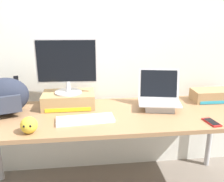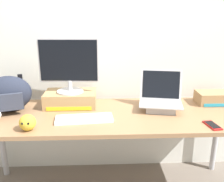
# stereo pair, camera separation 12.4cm
# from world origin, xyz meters

# --- Properties ---
(back_wall) EXTENTS (7.00, 0.10, 2.60)m
(back_wall) POSITION_xyz_m (0.00, 0.45, 1.30)
(back_wall) COLOR silver
(back_wall) RESTS_ON ground
(desk) EXTENTS (2.10, 0.69, 0.72)m
(desk) POSITION_xyz_m (0.00, 0.00, 0.66)
(desk) COLOR #99704C
(desk) RESTS_ON ground
(toner_box_yellow) EXTENTS (0.41, 0.26, 0.12)m
(toner_box_yellow) POSITION_xyz_m (-0.33, 0.19, 0.78)
(toner_box_yellow) COLOR #A88456
(toner_box_yellow) RESTS_ON desk
(desktop_monitor) EXTENTS (0.48, 0.21, 0.43)m
(desktop_monitor) POSITION_xyz_m (-0.33, 0.19, 1.06)
(desktop_monitor) COLOR silver
(desktop_monitor) RESTS_ON toner_box_yellow
(open_laptop) EXTENTS (0.37, 0.31, 0.30)m
(open_laptop) POSITION_xyz_m (0.39, 0.07, 0.78)
(open_laptop) COLOR #ADADB2
(open_laptop) RESTS_ON desk
(external_keyboard) EXTENTS (0.42, 0.18, 0.02)m
(external_keyboard) POSITION_xyz_m (-0.20, -0.11, 0.73)
(external_keyboard) COLOR white
(external_keyboard) RESTS_ON desk
(messenger_backpack) EXTENTS (0.40, 0.32, 0.28)m
(messenger_backpack) POSITION_xyz_m (-0.80, 0.09, 0.86)
(messenger_backpack) COLOR #232838
(messenger_backpack) RESTS_ON desk
(cell_phone) EXTENTS (0.09, 0.15, 0.01)m
(cell_phone) POSITION_xyz_m (0.67, -0.25, 0.73)
(cell_phone) COLOR red
(cell_phone) RESTS_ON desk
(plush_toy) EXTENTS (0.11, 0.11, 0.11)m
(plush_toy) POSITION_xyz_m (-0.56, -0.26, 0.77)
(plush_toy) COLOR gold
(plush_toy) RESTS_ON desk
(toner_box_cyan) EXTENTS (0.32, 0.18, 0.10)m
(toner_box_cyan) POSITION_xyz_m (0.89, 0.19, 0.77)
(toner_box_cyan) COLOR #9E7A51
(toner_box_cyan) RESTS_ON desk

